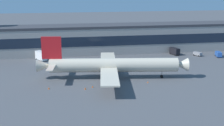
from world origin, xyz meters
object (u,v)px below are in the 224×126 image
Objects in this scene: airliner at (111,65)px; traffic_cone_2 at (49,88)px; catering_truck at (41,56)px; traffic_cone_0 at (92,87)px; crew_van at (219,54)px; stair_truck at (174,51)px; follow_me_car at (198,54)px; traffic_cone_1 at (148,82)px; traffic_cone_3 at (85,88)px; belt_loader at (108,57)px.

airliner is 25.49m from traffic_cone_2.
catering_truck is 44.04m from traffic_cone_2.
crew_van is at bearing 28.67° from traffic_cone_0.
stair_truck is 65.38m from traffic_cone_0.
traffic_cone_1 is at bearing -133.82° from follow_me_car.
airliner is 44.33m from catering_truck.
traffic_cone_3 is at bearing -70.62° from catering_truck.
crew_van reaches higher than traffic_cone_2.
follow_me_car is at bearing -2.88° from catering_truck.
airliner is 13.77m from traffic_cone_0.
traffic_cone_0 is (-66.74, -36.49, -1.16)m from crew_van.
belt_loader is at bearing 102.56° from traffic_cone_1.
traffic_cone_1 is at bearing -121.57° from stair_truck.
stair_truck is at bearing 156.49° from follow_me_car.
stair_truck is 9.33× the size of traffic_cone_3.
catering_truck is at bearing 177.12° from follow_me_car.
belt_loader is at bearing -171.57° from stair_truck.
stair_truck reaches higher than crew_van.
traffic_cone_1 is at bearing 5.17° from traffic_cone_0.
catering_truck is 10.98× the size of traffic_cone_3.
traffic_cone_0 is 0.88× the size of traffic_cone_3.
belt_loader reaches higher than traffic_cone_3.
traffic_cone_0 is at bearing -151.33° from crew_van.
catering_truck is 48.43m from traffic_cone_0.
crew_van is at bearing -3.70° from belt_loader.
catering_truck reaches higher than belt_loader.
follow_me_car is 53.77m from traffic_cone_1.
airliner reaches higher than belt_loader.
traffic_cone_0 is at bearing -136.20° from stair_truck.
follow_me_car is 70.61m from traffic_cone_0.
traffic_cone_0 is 3.22m from traffic_cone_3.
stair_truck is (35.16, 5.21, 0.83)m from belt_loader.
catering_truck is 66.16m from stair_truck.
stair_truck is at bearing 43.30° from traffic_cone_3.
crew_van is at bearing -5.35° from catering_truck.
airliner is at bearing 49.26° from traffic_cone_0.
traffic_cone_2 is (-72.65, -39.95, -0.75)m from follow_me_car.
follow_me_car is 0.75× the size of stair_truck.
traffic_cone_2 is 1.00× the size of traffic_cone_3.
airliner reaches higher than traffic_cone_2.
crew_van is at bearing 24.61° from airliner.
belt_loader is 39.12m from traffic_cone_1.
airliner is at bearing 46.02° from traffic_cone_3.
belt_loader is 11.90× the size of traffic_cone_1.
airliner reaches higher than crew_van.
stair_truck is 68.55m from traffic_cone_3.
airliner is 64.25m from crew_van.
airliner is 52.63m from stair_truck.
follow_me_car is at bearing 0.77° from belt_loader.
airliner is at bearing 21.25° from traffic_cone_2.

